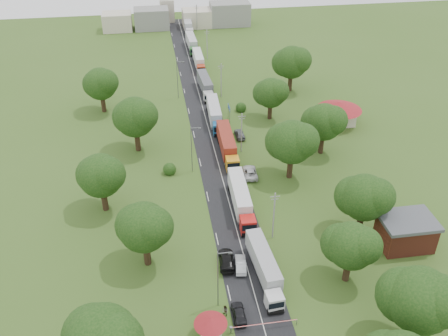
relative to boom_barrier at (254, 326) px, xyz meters
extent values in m
plane|color=#38571D|center=(1.36, 25.00, -0.89)|extent=(260.00, 260.00, 0.00)
cube|color=black|center=(1.36, 45.00, -0.89)|extent=(8.00, 200.00, 0.04)
cylinder|color=slate|center=(-3.14, 0.00, -0.34)|extent=(0.20, 0.20, 1.10)
cube|color=slate|center=(-3.14, 0.00, 0.16)|extent=(0.35, 0.35, 0.25)
cylinder|color=red|center=(1.36, 0.00, 0.11)|extent=(9.00, 0.12, 0.12)
cylinder|color=slate|center=(5.86, 0.00, -0.39)|extent=(0.10, 0.10, 1.00)
cube|color=beige|center=(-5.84, 0.00, 0.31)|extent=(2.60, 2.60, 2.40)
cone|color=maroon|center=(-5.84, 0.00, 2.01)|extent=(4.40, 4.40, 1.10)
cube|color=black|center=(-4.53, 0.00, 0.51)|extent=(0.02, 1.20, 0.90)
cylinder|color=slate|center=(6.56, 58.80, 1.11)|extent=(0.12, 0.12, 4.00)
cylinder|color=slate|center=(6.56, 61.20, 1.11)|extent=(0.12, 0.12, 4.00)
cube|color=navy|center=(6.56, 60.00, 2.71)|extent=(0.06, 3.00, 1.00)
cube|color=silver|center=(6.56, 60.00, 2.71)|extent=(0.07, 3.10, 0.06)
cylinder|color=gray|center=(6.86, 18.00, 3.61)|extent=(0.24, 0.24, 9.00)
cube|color=gray|center=(6.86, 18.00, 7.41)|extent=(1.60, 0.10, 0.10)
cube|color=gray|center=(6.86, 18.00, 6.91)|extent=(1.20, 0.10, 0.10)
cylinder|color=gray|center=(6.86, 46.00, 3.61)|extent=(0.24, 0.24, 9.00)
cube|color=gray|center=(6.86, 46.00, 7.41)|extent=(1.60, 0.10, 0.10)
cube|color=gray|center=(6.86, 46.00, 6.91)|extent=(1.20, 0.10, 0.10)
cylinder|color=gray|center=(6.86, 74.00, 3.61)|extent=(0.24, 0.24, 9.00)
cube|color=gray|center=(6.86, 74.00, 7.41)|extent=(1.60, 0.10, 0.10)
cube|color=gray|center=(6.86, 74.00, 6.91)|extent=(1.20, 0.10, 0.10)
cylinder|color=gray|center=(6.86, 102.00, 3.61)|extent=(0.24, 0.24, 9.00)
cube|color=gray|center=(6.86, 102.00, 7.41)|extent=(1.60, 0.10, 0.10)
cube|color=gray|center=(6.86, 102.00, 6.91)|extent=(1.20, 0.10, 0.10)
cylinder|color=gray|center=(6.86, 130.00, 3.61)|extent=(0.24, 0.24, 9.00)
cube|color=gray|center=(6.86, 130.00, 7.41)|extent=(1.60, 0.10, 0.10)
cube|color=gray|center=(6.86, 130.00, 6.91)|extent=(1.20, 0.10, 0.10)
cylinder|color=slate|center=(-4.14, 5.00, 4.11)|extent=(0.16, 0.16, 10.00)
cube|color=slate|center=(-3.24, 5.00, 8.81)|extent=(1.80, 0.10, 0.10)
cube|color=slate|center=(-2.44, 5.00, 8.66)|extent=(0.50, 0.22, 0.15)
cylinder|color=slate|center=(-4.14, 40.00, 4.11)|extent=(0.16, 0.16, 10.00)
cube|color=slate|center=(-3.24, 40.00, 8.81)|extent=(1.80, 0.10, 0.10)
cube|color=slate|center=(-2.44, 40.00, 8.66)|extent=(0.50, 0.22, 0.15)
cylinder|color=slate|center=(-4.14, 75.00, 4.11)|extent=(0.16, 0.16, 10.00)
cube|color=slate|center=(-3.24, 75.00, 8.81)|extent=(1.80, 0.10, 0.10)
cube|color=slate|center=(-2.44, 75.00, 8.66)|extent=(0.50, 0.22, 0.15)
cylinder|color=#382616|center=(19.36, -5.00, 1.38)|extent=(1.12, 1.12, 4.55)
sphere|color=black|center=(19.36, -5.00, 6.96)|extent=(8.40, 8.40, 8.40)
sphere|color=black|center=(20.86, -6.20, 7.86)|extent=(6.60, 6.60, 6.60)
sphere|color=black|center=(18.16, -3.50, 6.36)|extent=(7.20, 7.20, 7.20)
cylinder|color=#382616|center=(15.36, 7.00, 1.03)|extent=(1.04, 1.04, 3.85)
sphere|color=black|center=(15.36, 7.00, 5.71)|extent=(7.00, 7.00, 7.00)
sphere|color=black|center=(16.61, 6.00, 6.46)|extent=(5.50, 5.50, 5.50)
sphere|color=black|center=(14.36, 8.25, 5.21)|extent=(6.00, 6.00, 6.00)
cylinder|color=#382616|center=(21.36, 17.00, 1.21)|extent=(1.08, 1.08, 4.20)
sphere|color=black|center=(21.36, 17.00, 6.33)|extent=(7.70, 7.70, 7.70)
sphere|color=black|center=(22.73, 15.90, 7.16)|extent=(6.05, 6.05, 6.05)
sphere|color=black|center=(20.26, 18.38, 5.78)|extent=(6.60, 6.60, 6.60)
cylinder|color=#382616|center=(14.36, 35.00, 1.38)|extent=(1.12, 1.12, 4.55)
sphere|color=black|center=(14.36, 35.00, 6.96)|extent=(8.40, 8.40, 8.40)
sphere|color=black|center=(15.86, 33.80, 7.86)|extent=(6.60, 6.60, 6.60)
sphere|color=black|center=(13.16, 36.50, 6.36)|extent=(7.20, 7.20, 7.20)
cylinder|color=#382616|center=(23.36, 43.00, 1.21)|extent=(1.08, 1.08, 4.20)
sphere|color=black|center=(23.36, 43.00, 6.33)|extent=(7.70, 7.70, 7.70)
sphere|color=black|center=(24.73, 41.90, 7.16)|extent=(6.05, 6.05, 6.05)
sphere|color=black|center=(22.26, 44.38, 5.78)|extent=(6.60, 6.60, 6.60)
cylinder|color=#382616|center=(16.36, 60.00, 1.03)|extent=(1.04, 1.04, 3.85)
sphere|color=black|center=(16.36, 60.00, 5.71)|extent=(7.00, 7.00, 7.00)
sphere|color=black|center=(17.61, 59.00, 6.46)|extent=(5.50, 5.50, 5.50)
sphere|color=black|center=(15.36, 61.25, 5.21)|extent=(6.00, 6.00, 6.00)
cylinder|color=#382616|center=(25.36, 75.00, 1.38)|extent=(1.12, 1.12, 4.55)
sphere|color=black|center=(25.36, 75.00, 6.96)|extent=(8.40, 8.40, 8.40)
sphere|color=black|center=(26.86, 73.80, 7.86)|extent=(6.60, 6.60, 6.60)
sphere|color=black|center=(24.16, 76.50, 6.36)|extent=(7.20, 7.20, 7.20)
sphere|color=black|center=(-19.84, -3.50, 6.36)|extent=(7.20, 7.20, 7.20)
cylinder|color=#382616|center=(-13.64, 15.00, 1.21)|extent=(1.08, 1.08, 4.20)
sphere|color=black|center=(-13.64, 15.00, 6.33)|extent=(7.70, 7.70, 7.70)
sphere|color=black|center=(-12.27, 13.90, 7.16)|extent=(6.05, 6.05, 6.05)
sphere|color=black|center=(-14.74, 16.38, 5.78)|extent=(6.60, 6.60, 6.60)
cylinder|color=#382616|center=(-20.64, 30.00, 1.21)|extent=(1.08, 1.08, 4.20)
sphere|color=black|center=(-20.64, 30.00, 6.33)|extent=(7.70, 7.70, 7.70)
sphere|color=black|center=(-19.27, 28.90, 7.16)|extent=(6.05, 6.05, 6.05)
sphere|color=black|center=(-21.74, 31.38, 5.78)|extent=(6.60, 6.60, 6.60)
cylinder|color=#382616|center=(-14.64, 50.00, 1.38)|extent=(1.12, 1.12, 4.55)
sphere|color=black|center=(-14.64, 50.00, 6.96)|extent=(8.40, 8.40, 8.40)
sphere|color=black|center=(-13.14, 48.80, 7.86)|extent=(6.60, 6.60, 6.60)
sphere|color=black|center=(-15.84, 51.50, 6.36)|extent=(7.20, 7.20, 7.20)
cylinder|color=#382616|center=(-22.64, 70.00, 1.21)|extent=(1.08, 1.08, 4.20)
sphere|color=black|center=(-22.64, 70.00, 6.33)|extent=(7.70, 7.70, 7.70)
sphere|color=black|center=(-21.27, 68.90, 7.16)|extent=(6.05, 6.05, 6.05)
sphere|color=black|center=(-23.74, 71.38, 5.78)|extent=(6.60, 6.60, 6.60)
cube|color=maroon|center=(27.36, 13.00, 1.41)|extent=(8.00, 6.00, 4.60)
cube|color=#47494F|center=(27.36, 13.00, 4.01)|extent=(8.60, 6.60, 0.60)
cube|color=beige|center=(31.36, 55.00, 1.11)|extent=(7.00, 5.00, 4.00)
cone|color=maroon|center=(31.36, 55.00, 4.01)|extent=(10.08, 10.08, 1.80)
cube|color=gray|center=(-8.64, 135.00, 2.61)|extent=(12.00, 8.00, 7.00)
cube|color=beige|center=(7.36, 135.00, 2.11)|extent=(10.00, 8.00, 6.00)
cube|color=gray|center=(19.36, 135.00, 3.11)|extent=(14.00, 8.00, 8.00)
cube|color=beige|center=(-20.64, 135.00, 2.11)|extent=(10.00, 8.00, 6.00)
cube|color=beige|center=(-2.64, 143.00, 3.11)|extent=(5.00, 5.00, 8.00)
cube|color=silver|center=(3.48, 3.20, 0.62)|extent=(2.49, 2.49, 2.43)
cube|color=black|center=(3.48, 2.03, 0.96)|extent=(2.23, 0.18, 1.07)
cube|color=slate|center=(3.48, 2.09, -0.36)|extent=(2.15, 0.40, 0.34)
cube|color=slate|center=(3.48, 10.01, -0.16)|extent=(3.01, 11.31, 0.29)
cube|color=#A3A3A8|center=(3.48, 10.30, 1.59)|extent=(3.22, 11.62, 2.92)
cylinder|color=black|center=(3.48, 2.33, -0.41)|extent=(2.29, 0.97, 0.97)
cylinder|color=black|center=(3.48, 4.08, -0.41)|extent=(2.29, 0.97, 0.97)
cylinder|color=black|center=(3.48, 13.42, -0.41)|extent=(2.29, 0.97, 0.97)
cylinder|color=black|center=(3.48, 14.87, -0.41)|extent=(2.29, 0.97, 0.97)
cube|color=red|center=(3.06, 19.88, 0.73)|extent=(2.58, 2.58, 2.62)
cube|color=black|center=(3.06, 18.62, 1.10)|extent=(2.41, 0.09, 1.15)
cube|color=slate|center=(3.06, 18.68, -0.32)|extent=(2.31, 0.32, 0.37)
cube|color=slate|center=(3.06, 27.21, -0.11)|extent=(2.76, 12.11, 0.31)
cube|color=silver|center=(3.06, 27.53, 1.78)|extent=(2.98, 12.43, 3.14)
cylinder|color=black|center=(3.06, 18.94, -0.37)|extent=(2.46, 1.05, 1.05)
cylinder|color=black|center=(3.06, 20.82, -0.37)|extent=(2.46, 1.05, 1.05)
cylinder|color=black|center=(3.06, 30.88, -0.37)|extent=(2.46, 1.05, 1.05)
cylinder|color=black|center=(3.06, 32.45, -0.37)|extent=(2.46, 1.05, 1.05)
cube|color=orange|center=(3.74, 38.85, 0.75)|extent=(2.61, 2.61, 2.66)
cube|color=black|center=(3.74, 37.57, 1.13)|extent=(2.44, 0.08, 1.17)
cube|color=slate|center=(3.74, 37.63, -0.31)|extent=(2.34, 0.31, 0.37)
cube|color=slate|center=(3.74, 46.29, -0.09)|extent=(2.73, 12.27, 0.32)
cube|color=maroon|center=(3.74, 46.61, 1.82)|extent=(2.95, 12.59, 3.19)
cylinder|color=black|center=(3.74, 37.90, -0.36)|extent=(2.50, 1.06, 1.06)
cylinder|color=black|center=(3.74, 39.81, -0.36)|extent=(2.50, 1.06, 1.06)
cylinder|color=black|center=(3.74, 50.00, -0.36)|extent=(2.50, 1.06, 1.06)
cylinder|color=black|center=(3.74, 51.60, -0.36)|extent=(2.50, 1.06, 1.06)
cube|color=#17558D|center=(3.23, 54.01, 0.68)|extent=(2.54, 2.54, 2.53)
cube|color=black|center=(3.23, 52.79, 1.03)|extent=(2.33, 0.12, 1.12)
cube|color=slate|center=(3.23, 52.85, -0.33)|extent=(2.24, 0.35, 0.35)
cube|color=slate|center=(3.23, 61.11, -0.13)|extent=(2.85, 11.75, 0.30)
cube|color=silver|center=(3.23, 61.41, 1.69)|extent=(3.06, 12.06, 3.04)
cylinder|color=black|center=(3.23, 53.10, -0.38)|extent=(2.38, 1.01, 1.01)
cylinder|color=black|center=(3.23, 54.93, -0.38)|extent=(2.38, 1.01, 1.01)
cylinder|color=black|center=(3.23, 64.66, -0.38)|extent=(2.38, 1.01, 1.01)
cylinder|color=black|center=(3.23, 66.18, -0.38)|extent=(2.38, 1.01, 1.01)
cube|color=#B0B0B0|center=(3.20, 71.21, 0.62)|extent=(2.45, 2.45, 2.43)
cube|color=black|center=(3.20, 70.03, 0.96)|extent=(2.23, 0.14, 1.07)
cube|color=slate|center=(3.20, 70.09, -0.36)|extent=(2.15, 0.36, 0.34)
cube|color=slate|center=(3.20, 78.01, -0.16)|extent=(2.81, 11.28, 0.29)
cube|color=#525459|center=(3.20, 78.30, 1.59)|extent=(3.02, 11.59, 2.92)
cylinder|color=black|center=(3.20, 70.33, -0.41)|extent=(2.29, 0.97, 0.97)
cylinder|color=black|center=(3.20, 72.08, -0.41)|extent=(2.29, 0.97, 0.97)
cylinder|color=black|center=(3.20, 81.42, -0.41)|extent=(2.29, 0.97, 0.97)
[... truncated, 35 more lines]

